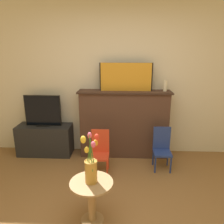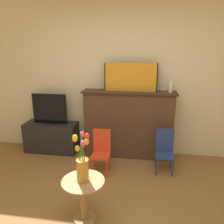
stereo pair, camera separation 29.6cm
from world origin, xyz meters
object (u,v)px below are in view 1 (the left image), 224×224
object	(u,v)px
chair_red	(100,150)
chair_blue	(162,147)
painting	(126,77)
tv_monitor	(43,111)
vase_tulips	(91,165)

from	to	relation	value
chair_red	chair_blue	distance (m)	0.96
painting	chair_red	size ratio (longest dim) A/B	1.31
tv_monitor	chair_red	bearing A→B (deg)	-27.80
painting	chair_blue	world-z (taller)	painting
tv_monitor	vase_tulips	bearing A→B (deg)	-56.31
tv_monitor	vase_tulips	xyz separation A→B (m)	(1.04, -1.57, -0.11)
tv_monitor	chair_red	world-z (taller)	tv_monitor
vase_tulips	tv_monitor	bearing A→B (deg)	123.69
vase_tulips	painting	bearing A→B (deg)	77.23
painting	vase_tulips	world-z (taller)	painting
painting	tv_monitor	size ratio (longest dim) A/B	1.39
chair_red	vase_tulips	bearing A→B (deg)	-89.29
chair_red	painting	bearing A→B (deg)	57.38
vase_tulips	chair_blue	bearing A→B (deg)	51.59
tv_monitor	vase_tulips	world-z (taller)	tv_monitor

